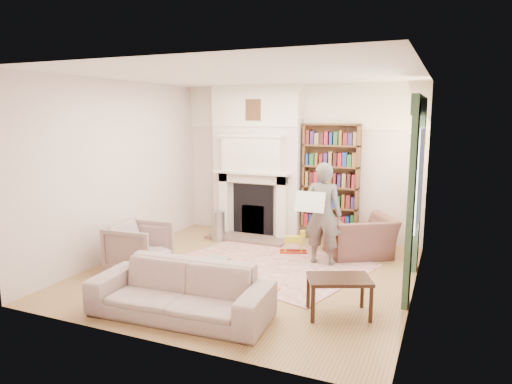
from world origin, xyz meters
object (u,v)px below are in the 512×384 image
at_px(armchair_reading, 359,237).
at_px(coffee_table, 339,296).
at_px(sofa, 180,291).
at_px(rocking_horse, 293,242).
at_px(paraffin_heater, 218,226).
at_px(man_reading, 323,214).
at_px(bookcase, 331,177).
at_px(armchair_left, 139,247).

bearing_deg(armchair_reading, coffee_table, 62.76).
xyz_separation_m(armchair_reading, sofa, (-1.45, -3.03, -0.03)).
relative_size(armchair_reading, rocking_horse, 2.27).
distance_m(armchair_reading, paraffin_heater, 2.53).
bearing_deg(rocking_horse, man_reading, -50.92).
height_order(sofa, rocking_horse, sofa).
xyz_separation_m(bookcase, man_reading, (0.22, -1.32, -0.39)).
bearing_deg(armchair_left, paraffin_heater, -14.05).
bearing_deg(armchair_reading, armchair_left, 2.26).
bearing_deg(bookcase, sofa, -101.72).
height_order(bookcase, sofa, bookcase).
distance_m(sofa, coffee_table, 1.80).
xyz_separation_m(sofa, coffee_table, (1.65, 0.73, -0.08)).
height_order(bookcase, armchair_left, bookcase).
bearing_deg(armchair_left, bookcase, -43.67).
xyz_separation_m(sofa, man_reading, (1.00, 2.43, 0.49)).
bearing_deg(paraffin_heater, bookcase, 23.27).
xyz_separation_m(armchair_left, sofa, (1.39, -1.09, -0.05)).
distance_m(armchair_reading, sofa, 3.36).
xyz_separation_m(armchair_left, coffee_table, (3.03, -0.36, -0.13)).
height_order(armchair_reading, coffee_table, armchair_reading).
relative_size(coffee_table, paraffin_heater, 1.27).
relative_size(bookcase, armchair_reading, 1.83).
distance_m(bookcase, coffee_table, 3.28).
bearing_deg(bookcase, coffee_table, -73.99).
xyz_separation_m(armchair_left, paraffin_heater, (0.31, 1.87, -0.08)).
xyz_separation_m(paraffin_heater, rocking_horse, (1.50, -0.19, -0.08)).
relative_size(armchair_reading, man_reading, 0.64).
bearing_deg(bookcase, rocking_horse, -109.95).
distance_m(coffee_table, paraffin_heater, 3.51).
distance_m(armchair_left, man_reading, 2.77).
height_order(armchair_reading, man_reading, man_reading).
relative_size(bookcase, paraffin_heater, 3.36).
height_order(sofa, paraffin_heater, sofa).
distance_m(armchair_left, rocking_horse, 2.48).
height_order(armchair_left, coffee_table, armchair_left).
xyz_separation_m(armchair_reading, armchair_left, (-2.84, -1.94, 0.02)).
relative_size(man_reading, paraffin_heater, 2.86).
xyz_separation_m(armchair_reading, man_reading, (-0.45, -0.60, 0.46)).
bearing_deg(man_reading, bookcase, -81.95).
height_order(man_reading, rocking_horse, man_reading).
relative_size(sofa, paraffin_heater, 3.74).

